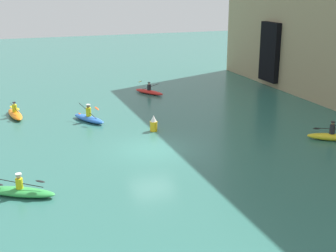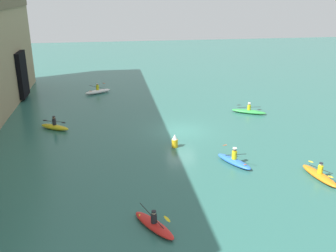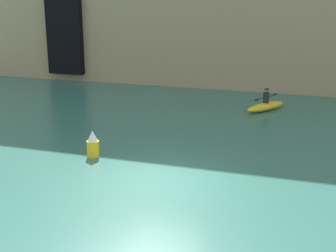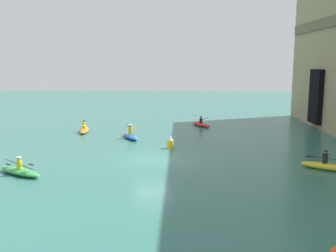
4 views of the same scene
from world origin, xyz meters
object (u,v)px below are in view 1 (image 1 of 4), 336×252
object	(u,v)px
kayak_blue	(89,118)
marker_buoy	(154,124)
kayak_green	(20,191)
kayak_red	(149,91)
kayak_yellow	(332,136)
kayak_orange	(15,114)

from	to	relation	value
kayak_blue	marker_buoy	distance (m)	5.03
kayak_green	marker_buoy	world-z (taller)	kayak_green
kayak_red	kayak_yellow	bearing A→B (deg)	-7.09
kayak_yellow	marker_buoy	size ratio (longest dim) A/B	2.62
kayak_red	kayak_yellow	xyz separation A→B (m)	(15.50, 6.72, 0.06)
kayak_blue	kayak_green	xyz separation A→B (m)	(10.63, -5.07, -0.03)
kayak_blue	marker_buoy	world-z (taller)	kayak_blue
kayak_red	kayak_yellow	distance (m)	16.90
kayak_yellow	kayak_blue	bearing A→B (deg)	177.76
kayak_green	marker_buoy	size ratio (longest dim) A/B	3.14
kayak_blue	kayak_red	bearing A→B (deg)	108.17
marker_buoy	kayak_orange	bearing A→B (deg)	-127.90
kayak_blue	kayak_red	xyz separation A→B (m)	(-6.51, 6.40, -0.04)
marker_buoy	kayak_green	bearing A→B (deg)	-50.64
kayak_green	kayak_red	xyz separation A→B (m)	(-17.14, 11.48, -0.01)
kayak_blue	kayak_green	distance (m)	11.78
kayak_orange	kayak_yellow	size ratio (longest dim) A/B	1.20
kayak_blue	kayak_red	world-z (taller)	kayak_blue
kayak_orange	marker_buoy	size ratio (longest dim) A/B	3.15
kayak_green	kayak_yellow	size ratio (longest dim) A/B	1.20
kayak_orange	kayak_blue	bearing A→B (deg)	49.96
kayak_red	kayak_yellow	size ratio (longest dim) A/B	1.08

